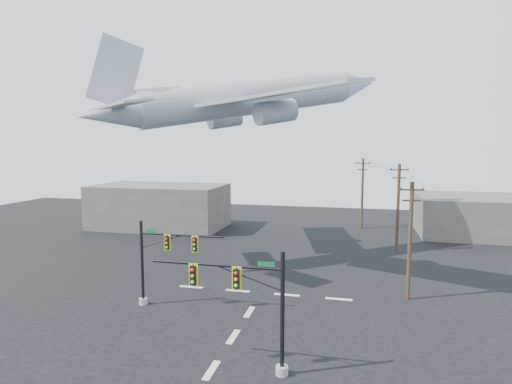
% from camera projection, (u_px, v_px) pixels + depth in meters
% --- Properties ---
extents(ground, '(120.00, 120.00, 0.00)m').
position_uv_depth(ground, '(211.00, 370.00, 22.25)').
color(ground, black).
rests_on(ground, ground).
extents(lane_markings, '(14.00, 21.20, 0.01)m').
position_uv_depth(lane_markings, '(239.00, 328.00, 27.40)').
color(lane_markings, silver).
rests_on(lane_markings, ground).
extents(signal_mast_near, '(7.35, 0.71, 6.44)m').
position_uv_depth(signal_mast_near, '(252.00, 306.00, 21.76)').
color(signal_mast_near, '#98968A').
rests_on(signal_mast_near, ground).
extents(signal_mast_far, '(6.57, 0.68, 6.23)m').
position_uv_depth(signal_mast_far, '(159.00, 261.00, 30.69)').
color(signal_mast_far, '#98968A').
rests_on(signal_mast_far, ground).
extents(utility_pole_a, '(1.78, 0.46, 8.96)m').
position_uv_depth(utility_pole_a, '(410.00, 239.00, 31.95)').
color(utility_pole_a, '#482C1E').
rests_on(utility_pole_a, ground).
extents(utility_pole_b, '(1.95, 0.33, 9.64)m').
position_uv_depth(utility_pole_b, '(398.00, 206.00, 45.99)').
color(utility_pole_b, '#482C1E').
rests_on(utility_pole_b, ground).
extents(utility_pole_c, '(2.00, 0.42, 9.76)m').
position_uv_depth(utility_pole_c, '(362.00, 192.00, 59.39)').
color(utility_pole_c, '#482C1E').
rests_on(utility_pole_c, ground).
extents(power_lines, '(5.42, 27.67, 0.39)m').
position_uv_depth(power_lines, '(390.00, 172.00, 45.12)').
color(power_lines, black).
extents(airliner, '(27.53, 26.12, 8.51)m').
position_uv_depth(airliner, '(249.00, 98.00, 41.77)').
color(airliner, '#A7ACB3').
extents(building_left, '(18.00, 10.00, 6.00)m').
position_uv_depth(building_left, '(160.00, 206.00, 60.37)').
color(building_left, '#625E57').
rests_on(building_left, ground).
extents(building_right, '(14.00, 12.00, 5.00)m').
position_uv_depth(building_right, '(474.00, 215.00, 55.54)').
color(building_right, '#625E57').
rests_on(building_right, ground).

